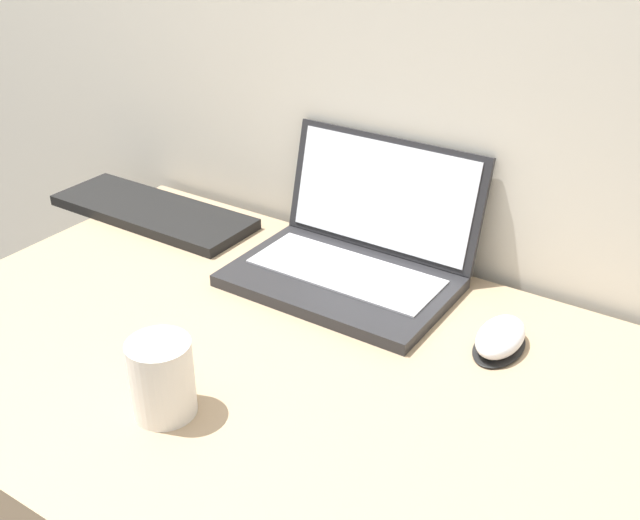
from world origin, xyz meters
TOP-DOWN VIEW (x-y plane):
  - laptop at (0.01, 0.63)m, footprint 0.36×0.28m
  - drink_cup at (-0.01, 0.20)m, footprint 0.08×0.08m
  - computer_mouse at (0.29, 0.56)m, footprint 0.07×0.11m
  - external_keyboard at (-0.44, 0.61)m, footprint 0.42×0.15m

SIDE VIEW (x-z plane):
  - external_keyboard at x=-0.44m, z-range 0.73..0.75m
  - computer_mouse at x=0.29m, z-range 0.73..0.77m
  - laptop at x=0.01m, z-range 0.67..0.88m
  - drink_cup at x=-0.01m, z-range 0.73..0.84m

